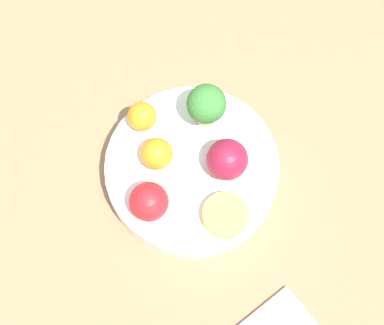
{
  "coord_description": "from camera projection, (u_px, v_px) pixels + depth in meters",
  "views": [
    {
      "loc": [
        -0.17,
        0.18,
        0.75
      ],
      "look_at": [
        0.0,
        0.0,
        0.07
      ],
      "focal_mm": 60.0,
      "sensor_mm": 36.0,
      "label": 1
    }
  ],
  "objects": [
    {
      "name": "apple_green",
      "position": [
        146.0,
        199.0,
        0.7
      ],
      "size": [
        0.04,
        0.04,
        0.04
      ],
      "color": "red",
      "rests_on": "bowl"
    },
    {
      "name": "small_cup",
      "position": [
        225.0,
        215.0,
        0.71
      ],
      "size": [
        0.05,
        0.05,
        0.02
      ],
      "color": "#F4CC4C",
      "rests_on": "bowl"
    },
    {
      "name": "orange_front",
      "position": [
        157.0,
        154.0,
        0.72
      ],
      "size": [
        0.04,
        0.04,
        0.04
      ],
      "color": "orange",
      "rests_on": "bowl"
    },
    {
      "name": "broccoli",
      "position": [
        206.0,
        105.0,
        0.72
      ],
      "size": [
        0.05,
        0.05,
        0.06
      ],
      "color": "#99C17A",
      "rests_on": "bowl"
    },
    {
      "name": "orange_back",
      "position": [
        144.0,
        114.0,
        0.74
      ],
      "size": [
        0.03,
        0.03,
        0.03
      ],
      "color": "orange",
      "rests_on": "bowl"
    },
    {
      "name": "apple_red",
      "position": [
        227.0,
        159.0,
        0.71
      ],
      "size": [
        0.05,
        0.05,
        0.05
      ],
      "color": "maroon",
      "rests_on": "bowl"
    },
    {
      "name": "ground_plane",
      "position": [
        192.0,
        182.0,
        0.79
      ],
      "size": [
        6.0,
        6.0,
        0.0
      ],
      "primitive_type": "plane",
      "color": "gray"
    },
    {
      "name": "bowl",
      "position": [
        192.0,
        171.0,
        0.75
      ],
      "size": [
        0.2,
        0.2,
        0.04
      ],
      "color": "white",
      "rests_on": "table_surface"
    },
    {
      "name": "table_surface",
      "position": [
        192.0,
        179.0,
        0.78
      ],
      "size": [
        1.2,
        1.2,
        0.02
      ],
      "color": "#936D4C",
      "rests_on": "ground_plane"
    }
  ]
}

